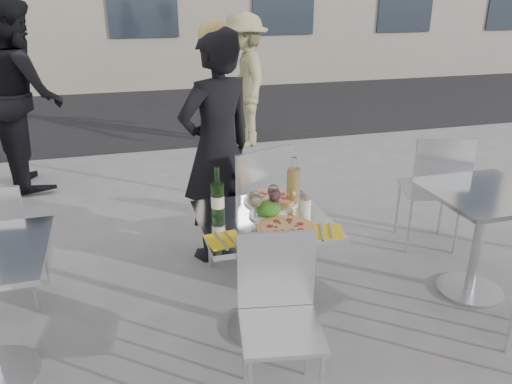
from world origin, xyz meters
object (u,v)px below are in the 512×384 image
object	(u,v)px
side_chair_rfar	(435,183)
woman_diner	(217,149)
wineglass_white_a	(256,202)
wineglass_red_b	(273,192)
sugar_shaker	(305,205)
napkin_left	(225,240)
wineglass_white_b	(255,199)
carafe	(293,185)
salad_plate	(268,210)
pizza_far	(271,199)
pedestrian_a	(22,95)
pedestrian_b	(244,81)
wine_bottle	(218,198)
napkin_right	(325,231)
main_table	(263,251)
chair_near	(279,306)
chair_far	(254,202)
side_table_right	(482,221)
wineglass_red_a	(275,196)

from	to	relation	value
side_chair_rfar	woman_diner	world-z (taller)	woman_diner
side_chair_rfar	wineglass_white_a	size ratio (longest dim) A/B	6.05
wineglass_red_b	wineglass_white_a	bearing A→B (deg)	-140.81
side_chair_rfar	sugar_shaker	distance (m)	1.51
napkin_left	wineglass_white_b	bearing A→B (deg)	39.22
carafe	napkin_left	size ratio (longest dim) A/B	1.44
salad_plate	wineglass_red_b	bearing A→B (deg)	55.18
pizza_far	wineglass_white_a	xyz separation A→B (m)	(-0.16, -0.23, 0.09)
pedestrian_a	side_chair_rfar	bearing A→B (deg)	-147.16
pedestrian_b	wineglass_white_b	distance (m)	4.06
woman_diner	wine_bottle	xyz separation A→B (m)	(-0.19, -0.92, 0.00)
side_chair_rfar	pizza_far	distance (m)	1.55
pizza_far	napkin_right	size ratio (longest dim) A/B	1.46
pedestrian_b	side_chair_rfar	bearing A→B (deg)	12.62
pizza_far	main_table	bearing A→B (deg)	-118.05
chair_near	side_chair_rfar	distance (m)	2.02
chair_far	napkin_right	distance (m)	0.90
side_chair_rfar	napkin_right	world-z (taller)	side_chair_rfar
side_table_right	chair_far	bearing A→B (deg)	156.03
pedestrian_a	pedestrian_b	size ratio (longest dim) A/B	1.11
chair_far	wineglass_red_a	xyz separation A→B (m)	(-0.04, -0.58, 0.27)
pedestrian_a	wineglass_white_a	distance (m)	3.54
woman_diner	salad_plate	distance (m)	1.01
chair_far	wineglass_white_b	distance (m)	0.66
side_chair_rfar	napkin_right	xyz separation A→B (m)	(-1.32, -0.90, 0.19)
pizza_far	wineglass_red_a	distance (m)	0.21
pedestrian_a	carafe	bearing A→B (deg)	-167.30
pedestrian_b	carafe	xyz separation A→B (m)	(-0.70, -3.82, 0.00)
wineglass_red_b	side_chair_rfar	bearing A→B (deg)	19.94
chair_near	main_table	bearing A→B (deg)	92.18
salad_plate	wineglass_red_b	distance (m)	0.12
chair_far	side_chair_rfar	world-z (taller)	chair_far
main_table	side_chair_rfar	xyz separation A→B (m)	(1.59, 0.64, 0.02)
chair_near	wine_bottle	xyz separation A→B (m)	(-0.17, 0.59, 0.36)
sugar_shaker	napkin_right	distance (m)	0.26
pedestrian_a	wine_bottle	xyz separation A→B (m)	(1.41, -3.05, -0.10)
salad_plate	wine_bottle	world-z (taller)	wine_bottle
wine_bottle	side_table_right	bearing A→B (deg)	-3.08
chair_near	wineglass_white_a	bearing A→B (deg)	97.38
main_table	wineglass_white_a	world-z (taller)	wineglass_white_a
main_table	side_table_right	size ratio (longest dim) A/B	1.00
wineglass_white_a	napkin_left	distance (m)	0.32
side_chair_rfar	main_table	bearing A→B (deg)	38.94
pedestrian_a	wineglass_red_a	distance (m)	3.55
pedestrian_a	side_table_right	bearing A→B (deg)	-154.43
wine_bottle	wineglass_red_b	bearing A→B (deg)	0.93
sugar_shaker	chair_near	bearing A→B (deg)	-122.88
side_chair_rfar	carafe	world-z (taller)	carafe
wine_bottle	carafe	xyz separation A→B (m)	(0.47, 0.06, 0.00)
sugar_shaker	wineglass_red_a	world-z (taller)	wineglass_red_a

